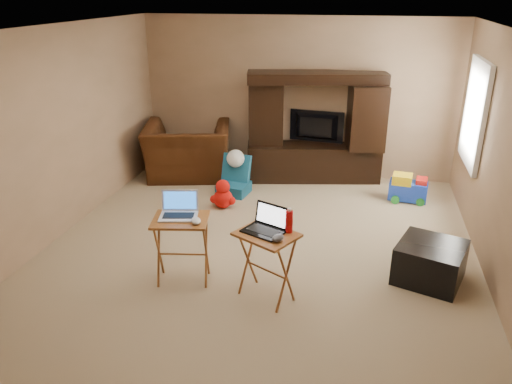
% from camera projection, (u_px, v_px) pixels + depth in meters
% --- Properties ---
extents(floor, '(5.50, 5.50, 0.00)m').
position_uv_depth(floor, '(260.00, 248.00, 5.97)').
color(floor, '#C7AF8A').
rests_on(floor, ground).
extents(ceiling, '(5.50, 5.50, 0.00)m').
position_uv_depth(ceiling, '(260.00, 29.00, 5.01)').
color(ceiling, silver).
rests_on(ceiling, ground).
extents(wall_back, '(5.00, 0.00, 5.00)m').
position_uv_depth(wall_back, '(296.00, 98.00, 7.97)').
color(wall_back, tan).
rests_on(wall_back, ground).
extents(wall_front, '(5.00, 0.00, 5.00)m').
position_uv_depth(wall_front, '(164.00, 280.00, 3.01)').
color(wall_front, tan).
rests_on(wall_front, ground).
extents(wall_left, '(0.00, 5.50, 5.50)m').
position_uv_depth(wall_left, '(57.00, 134.00, 6.00)').
color(wall_left, tan).
rests_on(wall_left, ground).
extents(wall_right, '(0.00, 5.50, 5.50)m').
position_uv_depth(wall_right, '(504.00, 164.00, 4.98)').
color(wall_right, tan).
rests_on(wall_right, ground).
extents(window_pane, '(0.00, 1.20, 1.20)m').
position_uv_depth(window_pane, '(476.00, 114.00, 6.33)').
color(window_pane, white).
rests_on(window_pane, ground).
extents(window_frame, '(0.06, 1.14, 1.34)m').
position_uv_depth(window_frame, '(475.00, 113.00, 6.33)').
color(window_frame, white).
rests_on(window_frame, ground).
extents(entertainment_center, '(2.15, 0.94, 1.71)m').
position_uv_depth(entertainment_center, '(315.00, 127.00, 7.79)').
color(entertainment_center, black).
rests_on(entertainment_center, floor).
extents(television, '(0.88, 0.20, 0.50)m').
position_uv_depth(television, '(316.00, 127.00, 7.93)').
color(television, black).
rests_on(television, entertainment_center).
extents(recliner, '(1.59, 1.47, 0.87)m').
position_uv_depth(recliner, '(188.00, 151.00, 8.06)').
color(recliner, '#46230F').
rests_on(recliner, floor).
extents(child_rocker, '(0.50, 0.55, 0.58)m').
position_uv_depth(child_rocker, '(233.00, 176.00, 7.42)').
color(child_rocker, '#16597C').
rests_on(child_rocker, floor).
extents(plush_toy, '(0.38, 0.32, 0.42)m').
position_uv_depth(plush_toy, '(223.00, 194.00, 6.97)').
color(plush_toy, red).
rests_on(plush_toy, floor).
extents(push_toy, '(0.58, 0.45, 0.41)m').
position_uv_depth(push_toy, '(408.00, 188.00, 7.21)').
color(push_toy, blue).
rests_on(push_toy, floor).
extents(ottoman, '(0.82, 0.82, 0.41)m').
position_uv_depth(ottoman, '(430.00, 262.00, 5.24)').
color(ottoman, black).
rests_on(ottoman, floor).
extents(tray_table_left, '(0.63, 0.54, 0.72)m').
position_uv_depth(tray_table_left, '(182.00, 250.00, 5.17)').
color(tray_table_left, '#9F5F26').
rests_on(tray_table_left, floor).
extents(tray_table_right, '(0.69, 0.65, 0.71)m').
position_uv_depth(tray_table_right, '(266.00, 266.00, 4.88)').
color(tray_table_right, '#A36127').
rests_on(tray_table_right, floor).
extents(laptop_left, '(0.43, 0.38, 0.24)m').
position_uv_depth(laptop_left, '(178.00, 206.00, 5.02)').
color(laptop_left, silver).
rests_on(laptop_left, tray_table_left).
extents(laptop_right, '(0.46, 0.43, 0.24)m').
position_uv_depth(laptop_right, '(263.00, 221.00, 4.73)').
color(laptop_right, black).
rests_on(laptop_right, tray_table_right).
extents(mouse_left, '(0.14, 0.17, 0.06)m').
position_uv_depth(mouse_left, '(196.00, 221.00, 4.92)').
color(mouse_left, silver).
rests_on(mouse_left, tray_table_left).
extents(mouse_right, '(0.14, 0.17, 0.06)m').
position_uv_depth(mouse_right, '(278.00, 238.00, 4.60)').
color(mouse_right, '#39393D').
rests_on(mouse_right, tray_table_right).
extents(water_bottle, '(0.07, 0.07, 0.22)m').
position_uv_depth(water_bottle, '(289.00, 222.00, 4.74)').
color(water_bottle, red).
rests_on(water_bottle, tray_table_right).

